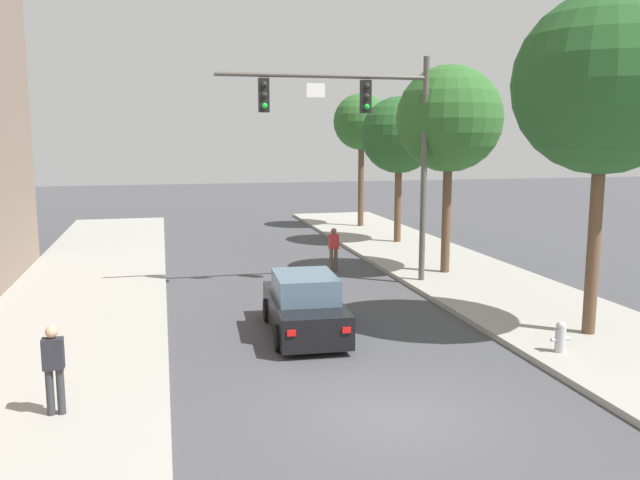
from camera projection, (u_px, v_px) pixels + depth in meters
ground_plane at (393, 414)px, 12.21m from camera, size 120.00×120.00×0.00m
sidewalk_left at (13, 448)px, 10.71m from camera, size 5.00×60.00×0.15m
traffic_signal_mast at (368, 127)px, 21.55m from camera, size 7.04×0.38×7.50m
car_lead_black at (304, 307)px, 17.01m from camera, size 1.99×4.31×1.60m
pedestrian_sidewalk_left_walker at (54, 365)px, 11.69m from camera, size 0.36×0.22×1.64m
pedestrian_crossing_road at (334, 247)px, 24.91m from camera, size 0.36×0.22×1.64m
fire_hydrant at (560, 337)px, 15.18m from camera, size 0.48×0.24×0.72m
street_tree_nearest at (604, 84)px, 15.73m from camera, size 4.34×4.34×8.33m
street_tree_second at (449, 120)px, 23.30m from camera, size 3.76×3.76×7.39m
street_tree_third at (399, 136)px, 30.28m from camera, size 3.50×3.50×6.70m
street_tree_farthest at (362, 123)px, 35.58m from camera, size 3.03×3.03×7.18m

